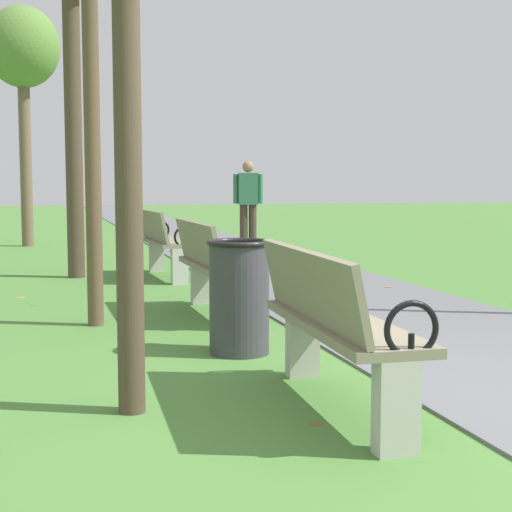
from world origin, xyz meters
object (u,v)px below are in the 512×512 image
object	(u,v)px
trash_bin	(239,296)
park_bench_1	(333,323)
park_bench_3	(163,241)
pedestrian_walking	(248,201)
park_bench_2	(212,265)
tree_4	(23,53)

from	to	relation	value
trash_bin	park_bench_1	bearing A→B (deg)	-84.43
park_bench_3	pedestrian_walking	xyz separation A→B (m)	(1.99, 3.10, 0.44)
park_bench_2	pedestrian_walking	xyz separation A→B (m)	(1.99, 6.16, 0.44)
park_bench_1	pedestrian_walking	size ratio (longest dim) A/B	1.00
park_bench_2	park_bench_3	distance (m)	3.06
park_bench_1	tree_4	bearing A→B (deg)	98.69
park_bench_2	trash_bin	bearing A→B (deg)	-95.20
park_bench_3	trash_bin	bearing A→B (deg)	-91.80
park_bench_1	park_bench_3	bearing A→B (deg)	90.00
park_bench_3	tree_4	distance (m)	6.91
park_bench_1	park_bench_3	size ratio (longest dim) A/B	1.00
park_bench_2	trash_bin	xyz separation A→B (m)	(-0.15, -1.62, -0.06)
pedestrian_walking	tree_4	bearing A→B (deg)	144.83
trash_bin	park_bench_2	bearing A→B (deg)	84.80
tree_4	pedestrian_walking	xyz separation A→B (m)	(3.82, -2.69, -2.85)
park_bench_3	tree_4	xyz separation A→B (m)	(-1.83, 5.79, 3.29)
pedestrian_walking	trash_bin	xyz separation A→B (m)	(-2.14, -7.78, -0.50)
park_bench_3	trash_bin	world-z (taller)	park_bench_3
pedestrian_walking	trash_bin	world-z (taller)	pedestrian_walking
park_bench_2	park_bench_1	bearing A→B (deg)	-90.00
park_bench_3	pedestrian_walking	world-z (taller)	pedestrian_walking
park_bench_3	tree_4	bearing A→B (deg)	107.55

